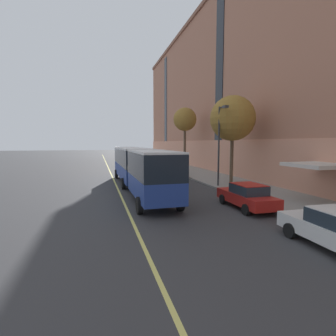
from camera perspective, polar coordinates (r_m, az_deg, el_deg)
The scene contains 11 objects.
ground_plane at distance 18.93m, azimuth -3.84°, elevation -6.89°, with size 260.00×260.00×0.00m, color #38383A.
sidewalk at distance 25.02m, azimuth 15.89°, elevation -3.86°, with size 5.51×160.00×0.15m, color gray.
city_bus at distance 22.93m, azimuth -6.62°, elevation 0.50°, with size 2.96×18.93×3.56m.
parked_car_white_1 at distance 31.47m, azimuth 1.50°, elevation -0.45°, with size 2.09×4.73×1.56m.
parked_car_white_2 at distance 12.05m, azimuth 32.74°, elevation -11.21°, with size 1.99×4.58×1.56m.
parked_car_silver_3 at distance 51.79m, azimuth -5.33°, elevation 1.89°, with size 2.14×4.77×1.56m.
parked_car_red_4 at distance 16.99m, azimuth 16.80°, elevation -5.86°, with size 1.99×4.60×1.56m.
street_tree_mid_block at distance 25.91m, azimuth 13.87°, elevation 10.40°, with size 4.26×4.26×8.34m.
street_tree_far_uptown at distance 38.77m, azimuth 3.71°, elevation 10.42°, with size 3.37×3.37×8.98m.
street_lamp at distance 24.00m, azimuth 11.27°, elevation 6.45°, with size 0.36×1.48×7.12m.
lane_centerline at distance 21.58m, azimuth -10.46°, elevation -5.41°, with size 0.16×140.00×0.01m, color #E0D66B.
Camera 1 is at (-3.60, -18.13, 4.08)m, focal length 28.00 mm.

